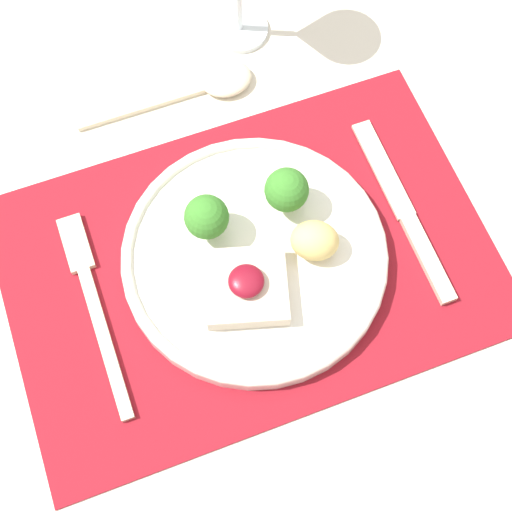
# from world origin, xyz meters

# --- Properties ---
(ground_plane) EXTENTS (8.00, 8.00, 0.00)m
(ground_plane) POSITION_xyz_m (0.00, 0.00, 0.00)
(ground_plane) COLOR brown
(dining_table) EXTENTS (1.50, 0.94, 0.76)m
(dining_table) POSITION_xyz_m (0.00, 0.00, 0.67)
(dining_table) COLOR beige
(dining_table) RESTS_ON ground_plane
(placemat) EXTENTS (0.47, 0.32, 0.00)m
(placemat) POSITION_xyz_m (0.00, 0.00, 0.76)
(placemat) COLOR maroon
(placemat) RESTS_ON dining_table
(dinner_plate) EXTENTS (0.26, 0.26, 0.07)m
(dinner_plate) POSITION_xyz_m (0.01, -0.00, 0.78)
(dinner_plate) COLOR silver
(dinner_plate) RESTS_ON placemat
(fork) EXTENTS (0.02, 0.21, 0.01)m
(fork) POSITION_xyz_m (-0.15, 0.02, 0.77)
(fork) COLOR beige
(fork) RESTS_ON placemat
(knife) EXTENTS (0.02, 0.21, 0.01)m
(knife) POSITION_xyz_m (0.17, -0.01, 0.77)
(knife) COLOR beige
(knife) RESTS_ON placemat
(spoon) EXTENTS (0.20, 0.05, 0.02)m
(spoon) POSITION_xyz_m (0.03, 0.21, 0.77)
(spoon) COLOR beige
(spoon) RESTS_ON dining_table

